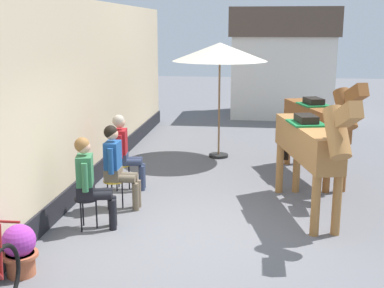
# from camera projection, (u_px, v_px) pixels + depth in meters

# --- Properties ---
(ground_plane) EXTENTS (40.00, 40.00, 0.00)m
(ground_plane) POSITION_uv_depth(u_px,v_px,m) (223.00, 175.00, 10.20)
(ground_plane) COLOR slate
(pub_facade_wall) EXTENTS (0.34, 14.00, 3.40)m
(pub_facade_wall) POSITION_uv_depth(u_px,v_px,m) (71.00, 109.00, 8.72)
(pub_facade_wall) COLOR #CCB793
(pub_facade_wall) RESTS_ON ground_plane
(distant_cottage) EXTENTS (3.40, 2.60, 3.50)m
(distant_cottage) POSITION_uv_depth(u_px,v_px,m) (282.00, 61.00, 16.67)
(distant_cottage) COLOR silver
(distant_cottage) RESTS_ON ground_plane
(seated_visitor_near) EXTENTS (0.61, 0.48, 1.39)m
(seated_visitor_near) POSITION_uv_depth(u_px,v_px,m) (90.00, 178.00, 7.35)
(seated_visitor_near) COLOR black
(seated_visitor_near) RESTS_ON ground_plane
(seated_visitor_middle) EXTENTS (0.61, 0.49, 1.39)m
(seated_visitor_middle) POSITION_uv_depth(u_px,v_px,m) (117.00, 163.00, 8.19)
(seated_visitor_middle) COLOR gold
(seated_visitor_middle) RESTS_ON ground_plane
(seated_visitor_far) EXTENTS (0.61, 0.49, 1.39)m
(seated_visitor_far) POSITION_uv_depth(u_px,v_px,m) (124.00, 148.00, 9.15)
(seated_visitor_far) COLOR gold
(seated_visitor_far) RESTS_ON ground_plane
(saddled_horse_near) EXTENTS (0.95, 2.95, 2.06)m
(saddled_horse_near) POSITION_uv_depth(u_px,v_px,m) (310.00, 143.00, 7.84)
(saddled_horse_near) COLOR #9E6B38
(saddled_horse_near) RESTS_ON ground_plane
(saddled_horse_far) EXTENTS (1.19, 2.89, 2.06)m
(saddled_horse_far) POSITION_uv_depth(u_px,v_px,m) (318.00, 121.00, 9.72)
(saddled_horse_far) COLOR brown
(saddled_horse_far) RESTS_ON ground_plane
(flower_planter_near) EXTENTS (0.43, 0.43, 0.64)m
(flower_planter_near) POSITION_uv_depth(u_px,v_px,m) (20.00, 249.00, 6.05)
(flower_planter_near) COLOR #A85638
(flower_planter_near) RESTS_ON ground_plane
(cafe_parasol) EXTENTS (2.10, 2.10, 2.58)m
(cafe_parasol) POSITION_uv_depth(u_px,v_px,m) (220.00, 53.00, 11.07)
(cafe_parasol) COLOR black
(cafe_parasol) RESTS_ON ground_plane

